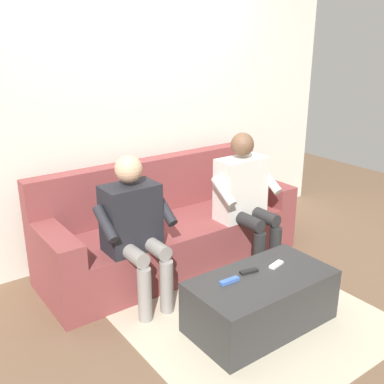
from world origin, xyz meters
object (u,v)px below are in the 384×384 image
at_px(couch, 169,231).
at_px(person_right_seated, 135,223).
at_px(coffee_table, 261,301).
at_px(person_left_seated, 245,194).
at_px(remote_blue, 229,281).
at_px(remote_white, 276,265).
at_px(remote_black, 249,271).

bearing_deg(couch, person_right_seated, 34.05).
bearing_deg(couch, coffee_table, 90.00).
distance_m(person_left_seated, person_right_seated, 1.05).
relative_size(couch, coffee_table, 2.25).
bearing_deg(person_left_seated, couch, -35.54).
xyz_separation_m(person_left_seated, remote_blue, (0.75, 0.68, -0.25)).
height_order(couch, remote_white, couch).
relative_size(remote_black, remote_white, 1.05).
distance_m(coffee_table, person_left_seated, 1.02).
distance_m(person_right_seated, remote_black, 0.88).
xyz_separation_m(couch, person_left_seated, (-0.52, 0.37, 0.34)).
relative_size(person_right_seated, remote_blue, 7.90).
xyz_separation_m(couch, remote_black, (0.03, 1.04, 0.09)).
xyz_separation_m(coffee_table, remote_white, (-0.19, -0.05, 0.20)).
bearing_deg(remote_black, coffee_table, -59.27).
distance_m(remote_black, remote_white, 0.22).
bearing_deg(person_right_seated, remote_blue, 113.06).
bearing_deg(person_left_seated, remote_white, 64.49).
relative_size(coffee_table, person_right_seated, 0.89).
distance_m(person_right_seated, remote_blue, 0.80).
bearing_deg(coffee_table, person_left_seated, -124.68).
xyz_separation_m(person_left_seated, remote_white, (0.34, 0.70, -0.25)).
distance_m(person_left_seated, remote_blue, 1.04).
relative_size(coffee_table, remote_white, 7.94).
bearing_deg(person_right_seated, person_left_seated, 178.90).
relative_size(remote_black, remote_blue, 0.93).
bearing_deg(remote_white, coffee_table, 3.49).
height_order(remote_black, remote_blue, remote_blue).
height_order(person_left_seated, remote_white, person_left_seated).
xyz_separation_m(person_left_seated, person_right_seated, (1.05, -0.02, -0.01)).
relative_size(coffee_table, remote_black, 7.56).
xyz_separation_m(remote_white, remote_blue, (0.41, -0.02, 0.00)).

